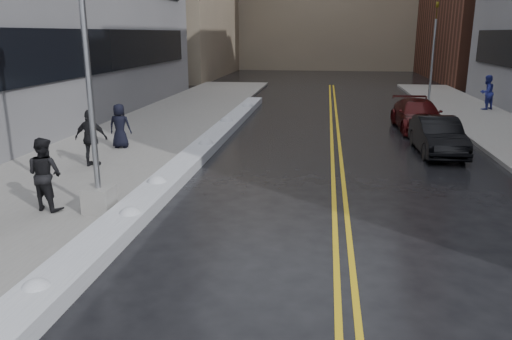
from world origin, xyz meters
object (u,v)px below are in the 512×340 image
(traffic_signal, at_px, (433,49))
(car_black, at_px, (438,136))
(car_maroon, at_px, (418,115))
(lamppost, at_px, (92,114))
(pedestrian_c, at_px, (120,126))
(pedestrian_b, at_px, (45,174))
(pedestrian_east, at_px, (487,92))
(pedestrian_d, at_px, (91,138))

(traffic_signal, bearing_deg, car_black, -99.45)
(traffic_signal, distance_m, car_maroon, 9.94)
(lamppost, distance_m, pedestrian_c, 7.26)
(car_black, bearing_deg, traffic_signal, 79.26)
(car_black, xyz_separation_m, car_maroon, (0.08, 4.71, 0.02))
(pedestrian_b, bearing_deg, pedestrian_east, -114.34)
(traffic_signal, relative_size, car_maroon, 1.26)
(lamppost, relative_size, car_black, 1.87)
(car_black, distance_m, car_maroon, 4.71)
(pedestrian_b, relative_size, car_black, 0.44)
(pedestrian_c, height_order, car_black, pedestrian_c)
(traffic_signal, relative_size, pedestrian_east, 3.13)
(traffic_signal, height_order, pedestrian_c, traffic_signal)
(traffic_signal, distance_m, pedestrian_east, 4.61)
(pedestrian_east, bearing_deg, pedestrian_c, 0.24)
(car_black, relative_size, car_maroon, 0.86)
(pedestrian_b, xyz_separation_m, pedestrian_east, (15.60, 18.90, 0.06))
(lamppost, xyz_separation_m, car_black, (9.47, 7.99, -1.86))
(traffic_signal, xyz_separation_m, pedestrian_d, (-13.88, -17.96, -2.34))
(car_black, bearing_deg, pedestrian_east, 64.85)
(pedestrian_b, height_order, pedestrian_c, pedestrian_b)
(traffic_signal, distance_m, car_black, 14.46)
(car_maroon, bearing_deg, pedestrian_east, 50.45)
(pedestrian_d, bearing_deg, pedestrian_b, 99.84)
(lamppost, relative_size, car_maroon, 1.61)
(pedestrian_east, distance_m, car_black, 11.91)
(pedestrian_c, height_order, pedestrian_d, pedestrian_d)
(lamppost, height_order, car_black, lamppost)
(car_black, bearing_deg, pedestrian_b, -144.64)
(pedestrian_east, relative_size, car_black, 0.47)
(lamppost, bearing_deg, pedestrian_east, 52.88)
(pedestrian_b, distance_m, car_maroon, 16.74)
(pedestrian_east, xyz_separation_m, car_black, (-4.81, -10.88, -0.44))
(pedestrian_east, height_order, car_black, pedestrian_east)
(car_maroon, bearing_deg, traffic_signal, 74.34)
(pedestrian_b, relative_size, pedestrian_east, 0.93)
(pedestrian_east, height_order, car_maroon, pedestrian_east)
(car_maroon, bearing_deg, lamppost, -128.95)
(pedestrian_c, xyz_separation_m, car_maroon, (11.80, 5.98, -0.29))
(pedestrian_c, bearing_deg, pedestrian_d, 90.20)
(car_maroon, bearing_deg, car_black, -92.97)
(pedestrian_c, bearing_deg, pedestrian_east, -147.02)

